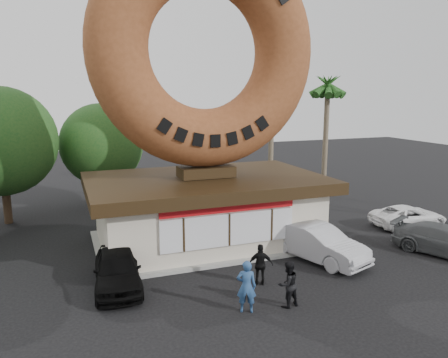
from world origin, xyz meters
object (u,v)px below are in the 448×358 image
at_px(donut_shop, 206,207).
at_px(car_black, 117,269).
at_px(car_silver, 317,243).
at_px(car_white, 408,216).
at_px(person_center, 288,284).
at_px(street_lamp, 133,135).
at_px(car_grey, 445,241).
at_px(person_left, 246,286).
at_px(giant_donut, 205,51).
at_px(person_right, 261,265).

height_order(donut_shop, car_black, donut_shop).
distance_m(car_silver, car_white, 7.78).
relative_size(person_center, car_black, 0.39).
height_order(street_lamp, car_grey, street_lamp).
bearing_deg(car_black, person_left, -37.30).
bearing_deg(giant_donut, person_center, -85.95).
bearing_deg(street_lamp, car_grey, -53.43).
relative_size(donut_shop, car_white, 2.67).
relative_size(person_right, car_white, 0.39).
relative_size(car_grey, car_white, 1.09).
bearing_deg(giant_donut, car_grey, -29.61).
bearing_deg(person_right, donut_shop, -65.06).
bearing_deg(person_center, car_white, -162.46).
xyz_separation_m(person_left, car_grey, (10.58, 1.67, -0.25)).
distance_m(donut_shop, person_right, 5.46).
bearing_deg(person_right, person_left, 73.06).
xyz_separation_m(donut_shop, car_black, (-4.77, -3.65, -1.05)).
relative_size(giant_donut, person_right, 6.59).
bearing_deg(car_grey, donut_shop, 124.36).
bearing_deg(donut_shop, car_silver, -45.59).
bearing_deg(person_left, giant_donut, -74.88).
relative_size(giant_donut, car_silver, 2.26).
height_order(street_lamp, car_black, street_lamp).
bearing_deg(street_lamp, car_white, -41.34).
bearing_deg(person_left, car_white, -132.33).
bearing_deg(person_right, person_center, 114.44).
height_order(giant_donut, street_lamp, giant_donut).
distance_m(giant_donut, car_white, 14.18).
bearing_deg(car_silver, person_center, -153.81).
height_order(giant_donut, person_right, giant_donut).
xyz_separation_m(street_lamp, car_grey, (11.47, -15.46, -3.82)).
relative_size(giant_donut, person_center, 6.46).
xyz_separation_m(person_left, car_white, (12.19, 5.64, -0.33)).
xyz_separation_m(donut_shop, giant_donut, (0.00, 0.02, 7.36)).
relative_size(giant_donut, person_left, 5.85).
relative_size(person_center, person_right, 1.02).
height_order(person_center, car_white, person_center).
bearing_deg(car_silver, donut_shop, 115.20).
relative_size(donut_shop, person_center, 6.79).
distance_m(donut_shop, car_silver, 5.57).
height_order(donut_shop, car_white, donut_shop).
distance_m(donut_shop, giant_donut, 7.36).
distance_m(person_right, car_black, 5.44).
xyz_separation_m(street_lamp, person_left, (0.89, -17.14, -3.57)).
distance_m(donut_shop, person_center, 7.36).
bearing_deg(person_right, giant_donut, -65.07).
xyz_separation_m(donut_shop, car_grey, (9.62, -5.45, -1.10)).
bearing_deg(person_center, person_left, -16.88).
bearing_deg(donut_shop, car_grey, -29.54).
bearing_deg(car_silver, giant_donut, 115.08).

